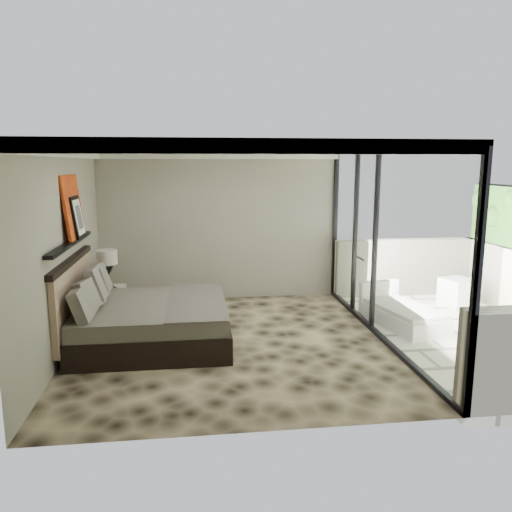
{
  "coord_description": "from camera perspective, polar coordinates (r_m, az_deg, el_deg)",
  "views": [
    {
      "loc": [
        -0.5,
        -6.93,
        2.58
      ],
      "look_at": [
        0.43,
        0.4,
        1.21
      ],
      "focal_mm": 35.0,
      "sensor_mm": 36.0,
      "label": 1
    }
  ],
  "objects": [
    {
      "name": "ottoman",
      "position": [
        9.88,
        22.01,
        -3.87
      ],
      "size": [
        0.63,
        0.63,
        0.51
      ],
      "primitive_type": "cube",
      "rotation": [
        0.0,
        0.0,
        0.3
      ],
      "color": "silver",
      "rests_on": "terrace_slab"
    },
    {
      "name": "framed_print",
      "position": [
        7.59,
        -19.72,
        4.22
      ],
      "size": [
        0.11,
        0.5,
        0.6
      ],
      "primitive_type": "cube",
      "rotation": [
        0.0,
        -0.14,
        0.0
      ],
      "color": "black",
      "rests_on": "picture_ledge"
    },
    {
      "name": "floor",
      "position": [
        7.41,
        -2.95,
        -9.86
      ],
      "size": [
        5.0,
        5.0,
        0.0
      ],
      "primitive_type": "plane",
      "color": "black",
      "rests_on": "ground"
    },
    {
      "name": "picture_ledge",
      "position": [
        7.3,
        -20.45,
        1.37
      ],
      "size": [
        0.12,
        2.2,
        0.05
      ],
      "primitive_type": "cube",
      "color": "black",
      "rests_on": "left_wall"
    },
    {
      "name": "table_lamp",
      "position": [
        8.73,
        -16.66,
        -0.83
      ],
      "size": [
        0.35,
        0.35,
        0.64
      ],
      "color": "black",
      "rests_on": "nightstand"
    },
    {
      "name": "bed",
      "position": [
        7.45,
        -12.49,
        -7.05
      ],
      "size": [
        2.21,
        2.14,
        1.22
      ],
      "color": "black",
      "rests_on": "floor"
    },
    {
      "name": "abstract_canvas",
      "position": [
        7.57,
        -20.23,
        5.32
      ],
      "size": [
        0.13,
        0.9,
        0.9
      ],
      "primitive_type": "cube",
      "rotation": [
        0.0,
        -0.1,
        0.0
      ],
      "color": "#A8200E",
      "rests_on": "picture_ledge"
    },
    {
      "name": "ceiling",
      "position": [
        6.95,
        -3.17,
        12.26
      ],
      "size": [
        4.5,
        5.0,
        0.02
      ],
      "primitive_type": "cube",
      "color": "silver",
      "rests_on": "back_wall"
    },
    {
      "name": "nightstand",
      "position": [
        8.83,
        -16.5,
        -5.04
      ],
      "size": [
        0.68,
        0.68,
        0.55
      ],
      "primitive_type": "cube",
      "rotation": [
        0.0,
        0.0,
        -0.29
      ],
      "color": "black",
      "rests_on": "floor"
    },
    {
      "name": "lounger",
      "position": [
        8.46,
        16.26,
        -6.37
      ],
      "size": [
        1.06,
        1.62,
        0.58
      ],
      "rotation": [
        0.0,
        0.0,
        0.23
      ],
      "color": "silver",
      "rests_on": "terrace_slab"
    },
    {
      "name": "back_wall",
      "position": [
        9.5,
        -4.17,
        3.38
      ],
      "size": [
        4.5,
        0.02,
        2.8
      ],
      "primitive_type": "cube",
      "color": "gray",
      "rests_on": "floor"
    },
    {
      "name": "left_wall",
      "position": [
        7.24,
        -21.04,
        0.45
      ],
      "size": [
        0.02,
        5.0,
        2.8
      ],
      "primitive_type": "cube",
      "color": "gray",
      "rests_on": "floor"
    },
    {
      "name": "glass_wall",
      "position": [
        7.54,
        14.25,
        1.22
      ],
      "size": [
        0.08,
        5.0,
        2.8
      ],
      "primitive_type": "cube",
      "color": "white",
      "rests_on": "floor"
    },
    {
      "name": "terrace_slab",
      "position": [
        8.54,
        23.31,
        -8.35
      ],
      "size": [
        3.0,
        5.0,
        0.12
      ],
      "primitive_type": "cube",
      "color": "beige",
      "rests_on": "ground"
    }
  ]
}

